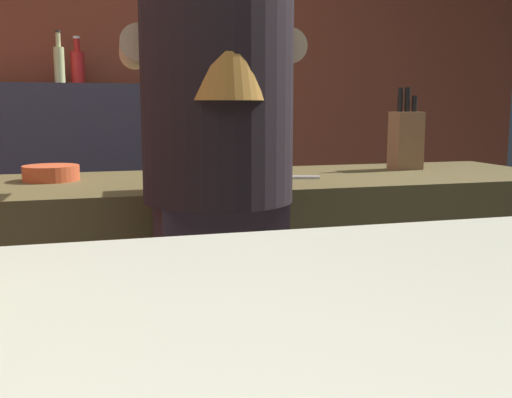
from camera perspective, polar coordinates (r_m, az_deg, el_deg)
wall_back at (r=3.41m, az=-14.61°, el=12.22°), size 5.20×0.10×2.70m
prep_counter at (r=1.95m, az=-1.80°, el=-11.43°), size 2.10×0.60×0.91m
back_shelf at (r=3.17m, az=-17.35°, el=-0.86°), size 0.90×0.36×1.24m
bartender at (r=1.36m, az=-3.61°, el=2.40°), size 0.44×0.52×1.69m
knife_block at (r=2.16m, az=14.12°, el=5.59°), size 0.10×0.08×0.28m
mixing_bowl at (r=1.88m, az=-18.99°, el=2.36°), size 0.16×0.16×0.05m
chefs_knife at (r=1.83m, az=2.30°, el=2.10°), size 0.24×0.10×0.01m
bottle_olive_oil at (r=3.23m, az=-16.66°, el=12.06°), size 0.07×0.07×0.24m
bottle_vinegar at (r=3.15m, az=-18.29°, el=12.20°), size 0.05×0.05×0.26m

